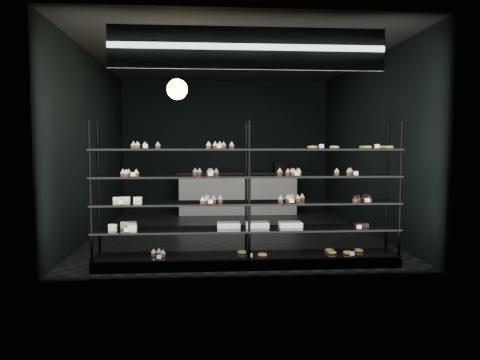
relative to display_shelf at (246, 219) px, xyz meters
The scene contains 5 objects.
room 2.64m from the display_shelf, 90.28° to the left, with size 5.01×6.01×3.20m.
display_shelf is the anchor object (origin of this frame).
signage 2.17m from the display_shelf, 91.45° to the right, with size 3.30×0.05×0.50m.
pendant_lamp 2.31m from the display_shelf, 131.44° to the left, with size 0.31×0.31×0.88m.
service_counter 4.96m from the display_shelf, 87.10° to the left, with size 2.85×0.65×1.23m.
Camera 1 is at (-0.52, -8.53, 1.58)m, focal length 35.00 mm.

